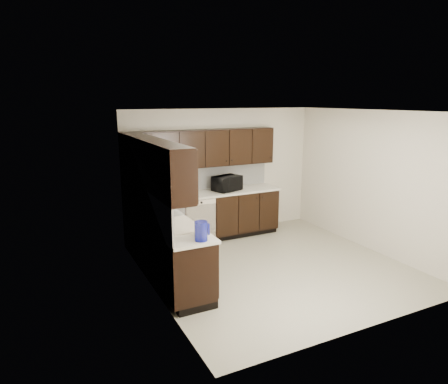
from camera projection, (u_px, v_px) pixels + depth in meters
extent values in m
plane|color=#9F9B84|center=(275.00, 267.00, 6.53)|extent=(4.00, 4.00, 0.00)
plane|color=white|center=(279.00, 111.00, 5.96)|extent=(4.00, 4.00, 0.00)
cube|color=beige|center=(221.00, 172.00, 8.00)|extent=(4.00, 0.02, 2.50)
cube|color=beige|center=(153.00, 207.00, 5.39)|extent=(0.02, 4.00, 2.50)
cube|color=beige|center=(371.00, 181.00, 7.11)|extent=(0.02, 4.00, 2.50)
cube|color=beige|center=(375.00, 229.00, 4.50)|extent=(4.00, 0.02, 2.50)
cube|color=black|center=(205.00, 217.00, 7.70)|extent=(3.00, 0.60, 0.90)
cube|color=black|center=(169.00, 252.00, 5.96)|extent=(0.60, 2.20, 0.90)
cube|color=black|center=(204.00, 236.00, 7.82)|extent=(3.00, 0.54, 0.10)
cube|color=black|center=(171.00, 276.00, 6.07)|extent=(0.54, 2.20, 0.10)
cube|color=beige|center=(205.00, 194.00, 7.59)|extent=(3.03, 0.63, 0.04)
cube|color=beige|center=(168.00, 222.00, 5.85)|extent=(0.63, 2.23, 0.04)
cube|color=white|center=(199.00, 178.00, 7.79)|extent=(3.00, 0.02, 0.48)
cube|color=white|center=(142.00, 202.00, 5.93)|extent=(0.02, 2.80, 0.48)
cube|color=black|center=(201.00, 148.00, 7.52)|extent=(3.00, 0.33, 0.70)
cube|color=black|center=(154.00, 164.00, 5.72)|extent=(0.33, 2.47, 0.70)
cube|color=beige|center=(201.00, 220.00, 7.35)|extent=(0.58, 0.02, 0.78)
cube|color=beige|center=(201.00, 202.00, 7.27)|extent=(0.58, 0.03, 0.08)
cylinder|color=black|center=(201.00, 203.00, 7.25)|extent=(0.04, 0.02, 0.04)
cube|color=beige|center=(176.00, 226.00, 5.60)|extent=(0.54, 0.82, 0.03)
cube|color=beige|center=(181.00, 236.00, 5.44)|extent=(0.42, 0.34, 0.16)
cube|color=beige|center=(171.00, 227.00, 5.79)|extent=(0.42, 0.34, 0.16)
cylinder|color=silver|center=(160.00, 219.00, 5.47)|extent=(0.03, 0.03, 0.26)
cylinder|color=silver|center=(163.00, 210.00, 5.47)|extent=(0.14, 0.02, 0.02)
cylinder|color=#B2B2B7|center=(181.00, 234.00, 5.43)|extent=(0.20, 0.20, 0.10)
imported|color=black|center=(227.00, 183.00, 7.72)|extent=(0.61, 0.50, 0.29)
imported|color=gray|center=(198.00, 228.00, 5.17)|extent=(0.12, 0.13, 0.22)
imported|color=gray|center=(147.00, 200.00, 6.52)|extent=(0.10, 0.10, 0.26)
cube|color=silver|center=(143.00, 193.00, 7.06)|extent=(0.44, 0.37, 0.24)
cube|color=silver|center=(168.00, 211.00, 6.06)|extent=(0.49, 0.40, 0.17)
cylinder|color=#0F158C|center=(201.00, 231.00, 5.00)|extent=(0.22, 0.22, 0.25)
cylinder|color=#0C7589|center=(157.00, 197.00, 6.81)|extent=(0.12, 0.12, 0.21)
cylinder|color=white|center=(153.00, 194.00, 6.77)|extent=(0.17, 0.17, 0.34)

